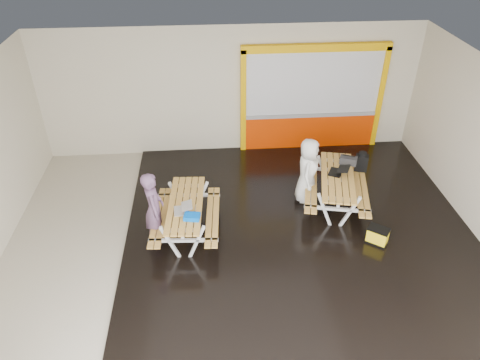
{
  "coord_description": "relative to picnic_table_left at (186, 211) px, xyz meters",
  "views": [
    {
      "loc": [
        -0.66,
        -7.25,
        6.46
      ],
      "look_at": [
        0.0,
        0.9,
        1.0
      ],
      "focal_mm": 33.88,
      "sensor_mm": 36.0,
      "label": 1
    }
  ],
  "objects": [
    {
      "name": "room",
      "position": [
        1.19,
        -0.39,
        1.13
      ],
      "size": [
        10.02,
        8.02,
        3.52
      ],
      "color": "#BDB3A0",
      "rests_on": "ground"
    },
    {
      "name": "deck",
      "position": [
        2.44,
        -0.39,
        -0.6
      ],
      "size": [
        7.5,
        7.98,
        0.05
      ],
      "primitive_type": "cube",
      "color": "black",
      "rests_on": "room"
    },
    {
      "name": "kiosk",
      "position": [
        3.39,
        3.54,
        0.82
      ],
      "size": [
        3.88,
        0.16,
        3.0
      ],
      "color": "#DB3300",
      "rests_on": "room"
    },
    {
      "name": "picnic_table_left",
      "position": [
        0.0,
        0.0,
        0.0
      ],
      "size": [
        1.5,
        2.11,
        0.81
      ],
      "color": "gold",
      "rests_on": "deck"
    },
    {
      "name": "picnic_table_right",
      "position": [
        3.43,
        0.75,
        0.02
      ],
      "size": [
        1.84,
        2.35,
        0.84
      ],
      "color": "gold",
      "rests_on": "deck"
    },
    {
      "name": "person_left",
      "position": [
        -0.63,
        -0.18,
        0.23
      ],
      "size": [
        0.48,
        0.66,
        1.69
      ],
      "primitive_type": "imported",
      "rotation": [
        0.0,
        0.0,
        1.69
      ],
      "color": "#654766",
      "rests_on": "deck"
    },
    {
      "name": "person_right",
      "position": [
        2.78,
        0.96,
        0.25
      ],
      "size": [
        0.71,
        0.89,
        1.59
      ],
      "primitive_type": "imported",
      "rotation": [
        0.0,
        0.0,
        1.27
      ],
      "color": "white",
      "rests_on": "deck"
    },
    {
      "name": "laptop_left",
      "position": [
        -0.05,
        -0.25,
        0.24
      ],
      "size": [
        0.4,
        0.36,
        0.16
      ],
      "color": "silver",
      "rests_on": "picnic_table_left"
    },
    {
      "name": "laptop_right",
      "position": [
        3.47,
        0.86,
        0.27
      ],
      "size": [
        0.56,
        0.54,
        0.18
      ],
      "color": "black",
      "rests_on": "picnic_table_right"
    },
    {
      "name": "blue_pouch",
      "position": [
        0.14,
        -0.51,
        0.24
      ],
      "size": [
        0.35,
        0.27,
        0.09
      ],
      "primitive_type": "cube",
      "rotation": [
        0.0,
        0.0,
        -0.18
      ],
      "color": "blue",
      "rests_on": "picnic_table_left"
    },
    {
      "name": "toolbox",
      "position": [
        3.81,
        1.25,
        0.3
      ],
      "size": [
        0.44,
        0.34,
        0.23
      ],
      "color": "black",
      "rests_on": "picnic_table_right"
    },
    {
      "name": "backpack",
      "position": [
        4.21,
        1.42,
        0.14
      ],
      "size": [
        0.35,
        0.28,
        0.5
      ],
      "color": "black",
      "rests_on": "picnic_table_right"
    },
    {
      "name": "dark_case",
      "position": [
        3.1,
        0.66,
        -0.49
      ],
      "size": [
        0.5,
        0.4,
        0.17
      ],
      "primitive_type": "cube",
      "rotation": [
        0.0,
        0.0,
        -0.17
      ],
      "color": "black",
      "rests_on": "deck"
    },
    {
      "name": "fluke_bag",
      "position": [
        3.98,
        -0.67,
        -0.39
      ],
      "size": [
        0.51,
        0.49,
        0.37
      ],
      "color": "black",
      "rests_on": "deck"
    }
  ]
}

